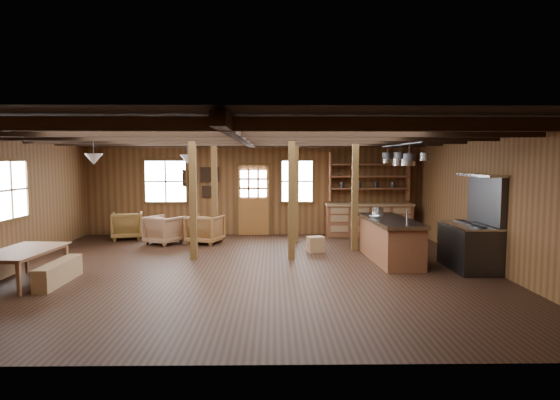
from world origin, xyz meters
name	(u,v)px	position (x,y,z in m)	size (l,w,h in m)	color
room	(244,201)	(0.00, 0.00, 1.40)	(10.04, 9.04, 2.84)	black
ceiling_joists	(244,138)	(0.00, 0.18, 2.68)	(9.80, 8.82, 0.18)	black
timber_posts	(270,194)	(0.52, 2.08, 1.40)	(3.95, 2.35, 2.80)	#412A12
back_door	(254,206)	(0.00, 4.45, 0.88)	(1.02, 0.08, 2.15)	brown
window_back_left	(166,181)	(-2.60, 4.46, 1.60)	(1.32, 0.06, 1.32)	white
window_back_right	(297,181)	(1.30, 4.46, 1.60)	(1.02, 0.06, 1.32)	white
window_left	(11,190)	(-4.96, 0.50, 1.60)	(0.14, 1.24, 1.32)	white
notice_boards	(203,180)	(-1.50, 4.46, 1.64)	(1.08, 0.03, 0.90)	white
back_counter	(369,216)	(3.40, 4.20, 0.60)	(2.55, 0.60, 2.45)	brown
pendant_lamps	(145,159)	(-2.25, 1.00, 2.25)	(1.86, 2.36, 0.66)	#323234
pot_rack	(401,158)	(3.25, 0.33, 2.28)	(0.37, 3.00, 0.46)	#323234
kitchen_island	(390,239)	(3.18, 0.80, 0.48)	(1.00, 2.54, 1.20)	brown
step_stool	(316,244)	(1.62, 1.78, 0.19)	(0.43, 0.30, 0.38)	brown
commercial_range	(472,238)	(4.65, -0.03, 0.63)	(0.81, 1.58, 1.95)	#323234
dining_table	(25,267)	(-3.90, -1.06, 0.31)	(1.75, 0.97, 0.61)	brown
bench_aisle	(59,273)	(-3.30, -1.06, 0.20)	(0.27, 1.45, 0.40)	brown
armchair_a	(127,226)	(-3.55, 3.75, 0.38)	(0.82, 0.84, 0.77)	brown
armchair_b	(205,229)	(-1.24, 3.00, 0.39)	(0.82, 0.85, 0.77)	brown
armchair_c	(164,230)	(-2.32, 2.95, 0.38)	(0.81, 0.84, 0.76)	brown
counter_pot	(378,210)	(3.13, 1.80, 1.02)	(0.27, 0.27, 0.16)	#ADAFB4
bowl	(375,217)	(2.85, 0.88, 0.97)	(0.25, 0.25, 0.06)	silver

